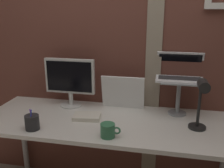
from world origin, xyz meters
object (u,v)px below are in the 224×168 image
at_px(laptop, 180,71).
at_px(pen_cup, 32,122).
at_px(whiteboard_panel, 123,92).
at_px(monitor, 70,79).
at_px(coffee_mug, 108,130).
at_px(desk_lamp, 201,100).

bearing_deg(laptop, pen_cup, -151.35).
xyz_separation_m(laptop, whiteboard_panel, (-0.44, -0.04, -0.19)).
relative_size(monitor, coffee_mug, 3.17).
bearing_deg(pen_cup, whiteboard_panel, 42.58).
bearing_deg(laptop, whiteboard_panel, -175.22).
xyz_separation_m(pen_cup, coffee_mug, (0.53, 0.00, -0.01)).
bearing_deg(pen_cup, desk_lamp, 9.82).
distance_m(monitor, laptop, 0.88).
relative_size(whiteboard_panel, desk_lamp, 0.94).
relative_size(desk_lamp, coffee_mug, 2.79).
xyz_separation_m(whiteboard_panel, desk_lamp, (0.56, -0.31, 0.09)).
bearing_deg(whiteboard_panel, pen_cup, -137.42).
distance_m(desk_lamp, coffee_mug, 0.63).
bearing_deg(pen_cup, coffee_mug, 0.02).
height_order(whiteboard_panel, coffee_mug, whiteboard_panel).
xyz_separation_m(monitor, coffee_mug, (0.42, -0.47, -0.19)).
height_order(monitor, whiteboard_panel, monitor).
distance_m(monitor, coffee_mug, 0.66).
relative_size(monitor, whiteboard_panel, 1.21).
height_order(laptop, pen_cup, laptop).
distance_m(laptop, pen_cup, 1.15).
xyz_separation_m(whiteboard_panel, coffee_mug, (-0.01, -0.50, -0.09)).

